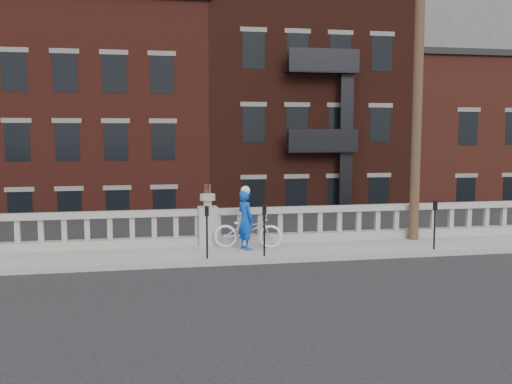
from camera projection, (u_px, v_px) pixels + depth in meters
ground at (226, 286)px, 12.61m from camera, size 120.00×120.00×0.00m
sidewalk at (212, 254)px, 15.54m from camera, size 32.00×2.20×0.15m
balustrade at (208, 228)px, 16.40m from camera, size 28.00×0.34×1.03m
planter_pedestal at (208, 221)px, 16.38m from camera, size 0.55×0.55×1.76m
lower_level at (185, 144)px, 34.95m from camera, size 80.00×44.00×20.80m
utility_pole at (418, 69)px, 16.71m from camera, size 1.60×0.28×10.00m
parking_meter_b at (207, 226)px, 14.57m from camera, size 0.10×0.09×1.36m
parking_meter_c at (264, 224)px, 14.85m from camera, size 0.10×0.09×1.36m
parking_meter_d at (435, 219)px, 15.73m from camera, size 0.10×0.09×1.36m
bicycle at (248, 230)px, 15.97m from camera, size 2.01×1.06×1.00m
cyclist at (245, 220)px, 15.72m from camera, size 0.61×0.72×1.66m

